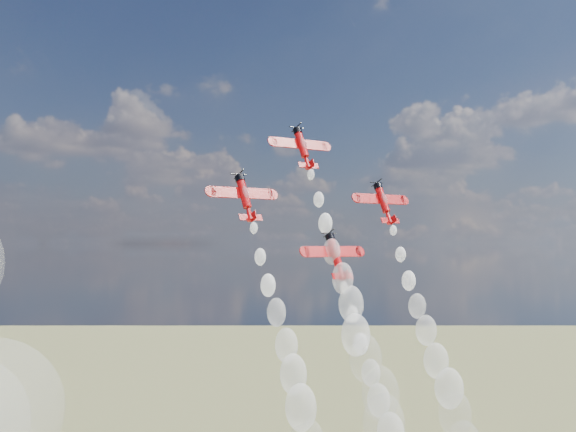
{
  "coord_description": "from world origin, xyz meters",
  "views": [
    {
      "loc": [
        -76.11,
        -88.97,
        101.97
      ],
      "look_at": [
        -2.27,
        12.82,
        106.36
      ],
      "focal_mm": 50.0,
      "sensor_mm": 36.0,
      "label": 1
    }
  ],
  "objects_px": {
    "plane_slot": "(335,255)",
    "plane_lead": "(302,147)",
    "plane_left": "(245,196)",
    "plane_right": "(383,202)"
  },
  "relations": [
    {
      "from": "plane_left",
      "to": "plane_slot",
      "type": "xyz_separation_m",
      "value": [
        14.19,
        -4.31,
        -8.95
      ]
    },
    {
      "from": "plane_lead",
      "to": "plane_slot",
      "type": "xyz_separation_m",
      "value": [
        0.0,
        -8.62,
        -17.9
      ]
    },
    {
      "from": "plane_lead",
      "to": "plane_left",
      "type": "relative_size",
      "value": 1.0
    },
    {
      "from": "plane_lead",
      "to": "plane_slot",
      "type": "relative_size",
      "value": 1.0
    },
    {
      "from": "plane_slot",
      "to": "plane_lead",
      "type": "bearing_deg",
      "value": 90.0
    },
    {
      "from": "plane_lead",
      "to": "plane_slot",
      "type": "height_order",
      "value": "plane_lead"
    },
    {
      "from": "plane_lead",
      "to": "plane_left",
      "type": "bearing_deg",
      "value": -163.11
    },
    {
      "from": "plane_right",
      "to": "plane_slot",
      "type": "relative_size",
      "value": 1.0
    },
    {
      "from": "plane_lead",
      "to": "plane_right",
      "type": "distance_m",
      "value": 17.32
    },
    {
      "from": "plane_left",
      "to": "plane_right",
      "type": "bearing_deg",
      "value": 0.0
    }
  ]
}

